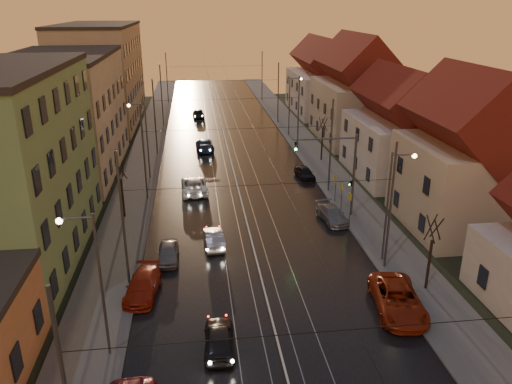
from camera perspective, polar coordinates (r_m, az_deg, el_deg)
name	(u,v)px	position (r m, az deg, el deg)	size (l,w,h in m)	color
ground	(284,367)	(26.55, 3.23, -19.34)	(160.00, 160.00, 0.00)	black
road	(228,150)	(62.45, -3.22, 4.87)	(16.00, 120.00, 0.04)	black
sidewalk_left	(146,152)	(62.61, -12.42, 4.50)	(4.00, 120.00, 0.15)	#4C4C4C
sidewalk_right	(307,146)	(63.84, 5.80, 5.20)	(4.00, 120.00, 0.15)	#4C4C4C
tram_rail_0	(210,150)	(62.34, -5.25, 4.82)	(0.06, 120.00, 0.03)	gray
tram_rail_1	(222,149)	(62.39, -3.93, 4.87)	(0.06, 120.00, 0.03)	gray
tram_rail_2	(234,149)	(62.49, -2.52, 4.92)	(0.06, 120.00, 0.03)	gray
tram_rail_3	(246,149)	(62.61, -1.21, 4.97)	(0.06, 120.00, 0.03)	gray
apartment_left_2	(65,116)	(56.73, -21.00, 8.12)	(10.00, 20.00, 12.00)	tan
apartment_left_3	(101,76)	(79.76, -17.24, 12.60)	(10.00, 24.00, 14.00)	tan
house_right_1	(466,162)	(42.34, 22.88, 3.14)	(8.67, 10.20, 10.80)	beige
house_right_2	(400,132)	(53.76, 16.14, 6.56)	(9.18, 12.24, 9.20)	beige
house_right_3	(356,96)	(67.27, 11.35, 10.71)	(9.18, 14.28, 11.50)	beige
house_right_4	(322,82)	(84.46, 7.52, 12.39)	(9.18, 16.32, 10.00)	beige
catenary_pole_l_1	(123,221)	(31.91, -14.97, -3.22)	(0.16, 0.16, 9.00)	#595B60
catenary_pole_r_1	(390,208)	(33.94, 15.11, -1.76)	(0.16, 0.16, 9.00)	#595B60
catenary_pole_l_2	(144,153)	(45.95, -12.70, 4.35)	(0.16, 0.16, 9.00)	#595B60
catenary_pole_r_2	(331,147)	(47.39, 8.53, 5.12)	(0.16, 0.16, 9.00)	#595B60
catenary_pole_l_3	(155,118)	(60.46, -11.49, 8.33)	(0.16, 0.16, 9.00)	#595B60
catenary_pole_r_3	(298,114)	(61.55, 4.87, 8.89)	(0.16, 0.16, 9.00)	#595B60
catenary_pole_l_4	(162,96)	(75.16, -10.73, 10.76)	(0.16, 0.16, 9.00)	#595B60
catenary_pole_r_4	(278,93)	(76.04, 2.55, 11.21)	(0.16, 0.16, 9.00)	#595B60
catenary_pole_l_5	(167,78)	(92.92, -10.14, 12.66)	(0.16, 0.16, 9.00)	#595B60
catenary_pole_r_5	(262,77)	(93.64, 0.70, 13.03)	(0.16, 0.16, 9.00)	#595B60
street_lamp_0	(93,273)	(25.64, -18.09, -8.78)	(1.75, 0.32, 8.00)	#595B60
street_lamp_1	(393,197)	(34.85, 15.34, -0.51)	(1.75, 0.32, 8.00)	#595B60
street_lamp_2	(144,133)	(51.68, -12.72, 6.59)	(1.75, 0.32, 8.00)	#595B60
street_lamp_3	(292,100)	(68.31, 4.10, 10.42)	(1.75, 0.32, 8.00)	#595B60
traffic_light_mast	(343,165)	(41.67, 9.87, 3.01)	(5.30, 0.32, 7.20)	#595B60
bare_tree_0	(122,190)	(43.00, -15.05, 0.17)	(1.09, 1.09, 5.11)	black
bare_tree_1	(430,255)	(32.94, 19.28, -6.82)	(1.09, 1.09, 5.11)	black
bare_tree_2	(322,140)	(57.68, 7.57, 5.92)	(1.09, 1.09, 5.11)	black
driving_car_0	(219,338)	(27.28, -4.24, -16.33)	(1.56, 3.87, 1.32)	black
driving_car_1	(214,238)	(37.55, -4.84, -5.30)	(1.34, 3.85, 1.27)	#AEAEB4
driving_car_2	(194,185)	(48.26, -7.06, 0.78)	(2.40, 5.21, 1.45)	white
driving_car_3	(205,145)	(62.24, -5.88, 5.41)	(2.03, 4.99, 1.45)	#162444
driving_car_4	(198,113)	(80.82, -6.59, 8.94)	(1.68, 4.19, 1.43)	black
parked_left_2	(142,286)	(32.30, -12.85, -10.42)	(1.80, 4.44, 1.29)	#AA2611
parked_left_3	(168,253)	(36.00, -10.01, -6.83)	(1.44, 3.57, 1.22)	gray
parked_right_0	(398,299)	(31.13, 15.90, -11.72)	(2.59, 5.62, 1.56)	maroon
parked_right_1	(332,214)	(42.11, 8.71, -2.53)	(1.71, 4.21, 1.22)	gray
parked_right_2	(305,173)	(52.08, 5.58, 2.21)	(1.44, 3.57, 1.22)	black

